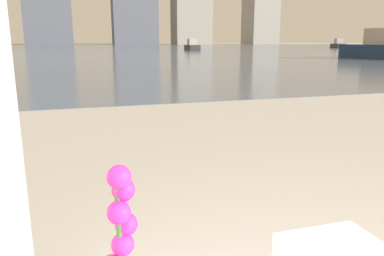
{
  "coord_description": "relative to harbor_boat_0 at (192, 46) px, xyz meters",
  "views": [
    {
      "loc": [
        -0.7,
        0.15,
        1.18
      ],
      "look_at": [
        -0.04,
        2.3,
        0.65
      ],
      "focal_mm": 35.0,
      "sensor_mm": 36.0,
      "label": 1
    }
  ],
  "objects": [
    {
      "name": "harbor_water",
      "position": [
        -13.18,
        16.73,
        -0.5
      ],
      "size": [
        180.0,
        110.0,
        0.01
      ],
      "color": "slate",
      "rests_on": "ground_plane"
    },
    {
      "name": "harbor_boat_0",
      "position": [
        0.0,
        0.0,
        0.0
      ],
      "size": [
        1.61,
        3.84,
        1.4
      ],
      "color": "#2D2D33",
      "rests_on": "harbor_water"
    },
    {
      "name": "harbor_boat_1",
      "position": [
        26.51,
        6.53,
        0.03
      ],
      "size": [
        2.64,
        4.22,
        1.5
      ],
      "color": "#2D2D33",
      "rests_on": "harbor_water"
    },
    {
      "name": "harbor_boat_3",
      "position": [
        5.25,
        -24.99,
        0.19
      ],
      "size": [
        3.05,
        5.49,
        1.95
      ],
      "color": "navy",
      "rests_on": "harbor_water"
    },
    {
      "name": "skyline_tower_4",
      "position": [
        22.13,
        72.73,
        12.08
      ],
      "size": [
        11.5,
        8.52,
        25.16
      ],
      "color": "gray",
      "rests_on": "ground_plane"
    }
  ]
}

